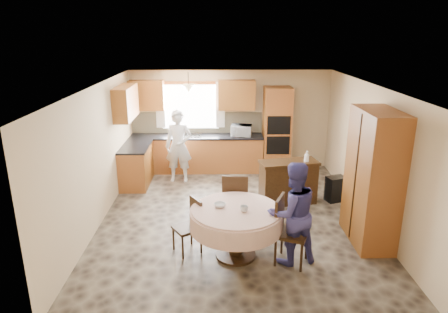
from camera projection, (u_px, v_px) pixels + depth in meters
name	position (u px, v px, depth m)	size (l,w,h in m)	color
floor	(235.00, 217.00, 7.65)	(5.00, 6.00, 0.01)	#6F634E
ceiling	(236.00, 86.00, 6.89)	(5.00, 6.00, 0.01)	white
wall_back	(230.00, 120.00, 10.13)	(5.00, 0.02, 2.50)	tan
wall_front	(247.00, 237.00, 4.41)	(5.00, 0.02, 2.50)	tan
wall_left	(98.00, 156.00, 7.23)	(0.02, 6.00, 2.50)	tan
wall_right	(371.00, 155.00, 7.31)	(0.02, 6.00, 2.50)	tan
window	(190.00, 107.00, 9.99)	(1.40, 0.03, 1.10)	white
curtain_left	(160.00, 105.00, 9.91)	(0.22, 0.02, 1.15)	white
curtain_right	(220.00, 105.00, 9.94)	(0.22, 0.02, 1.15)	white
base_cab_back	(197.00, 154.00, 10.07)	(3.30, 0.60, 0.88)	#C26833
counter_back	(196.00, 136.00, 9.94)	(3.30, 0.64, 0.04)	black
base_cab_left	(136.00, 166.00, 9.20)	(0.60, 1.20, 0.88)	#C26833
counter_left	(135.00, 147.00, 9.06)	(0.64, 1.20, 0.04)	black
backsplash	(197.00, 123.00, 10.13)	(3.30, 0.02, 0.55)	tan
wall_cab_left	(147.00, 95.00, 9.74)	(0.85, 0.33, 0.72)	#B3602C
wall_cab_right	(237.00, 95.00, 9.77)	(0.90, 0.33, 0.72)	#B3602C
wall_cab_side	(126.00, 103.00, 8.75)	(0.33, 1.20, 0.72)	#B3602C
oven_tower	(277.00, 130.00, 9.91)	(0.66, 0.62, 2.12)	#C26833
oven_upper	(279.00, 125.00, 9.55)	(0.56, 0.01, 0.45)	black
oven_lower	(278.00, 145.00, 9.70)	(0.56, 0.01, 0.45)	black
pendant	(188.00, 88.00, 9.37)	(0.36, 0.36, 0.18)	beige
sideboard	(288.00, 183.00, 8.20)	(1.18, 0.49, 0.84)	#3E2810
space_heater	(336.00, 189.00, 8.33)	(0.38, 0.27, 0.53)	black
cupboard	(373.00, 178.00, 6.50)	(0.59, 1.18, 2.25)	#C26833
dining_table	(236.00, 220.00, 6.16)	(1.43, 1.43, 0.82)	#3E2810
chair_left	(191.00, 223.00, 6.38)	(0.53, 0.53, 0.89)	#3E2810
chair_back	(235.00, 199.00, 6.99)	(0.52, 0.52, 1.08)	#3E2810
chair_right	(287.00, 227.00, 6.04)	(0.60, 0.60, 1.06)	#3E2810
framed_picture	(366.00, 130.00, 7.50)	(0.06, 0.62, 0.51)	gold
microwave	(241.00, 130.00, 9.86)	(0.50, 0.34, 0.28)	silver
person_sink	(179.00, 146.00, 9.28)	(0.62, 0.41, 1.70)	silver
person_dining	(293.00, 213.00, 5.98)	(0.79, 0.61, 1.62)	#3F3C83
bowl_sideboard	(275.00, 163.00, 8.06)	(0.20, 0.20, 0.05)	#B2B2B2
bottle_sideboard	(307.00, 158.00, 8.04)	(0.10, 0.10, 0.27)	silver
cup_table	(244.00, 209.00, 5.99)	(0.12, 0.12, 0.09)	#B2B2B2
bowl_table	(220.00, 205.00, 6.16)	(0.18, 0.18, 0.06)	#B2B2B2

